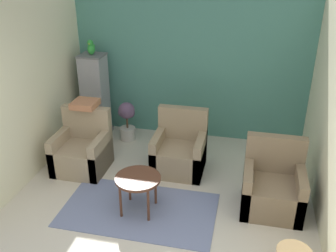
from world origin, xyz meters
TOP-DOWN VIEW (x-y plane):
  - wall_back_accent at (0.00, 3.56)m, footprint 4.34×0.06m
  - wall_left at (-2.14, 1.76)m, footprint 0.06×3.53m
  - wall_right at (2.14, 1.76)m, footprint 0.06×3.53m
  - area_rug at (-0.24, 1.04)m, footprint 2.10×1.19m
  - coffee_table at (-0.24, 1.04)m, footprint 0.61×0.61m
  - armchair_left at (-1.45, 1.89)m, footprint 0.80×0.76m
  - armchair_right at (1.52, 1.51)m, footprint 0.80×0.76m
  - armchair_middle at (0.09, 2.22)m, footprint 0.80×0.76m
  - birdcage at (-1.71, 3.14)m, footprint 0.46×0.46m
  - parrot at (-1.71, 3.15)m, footprint 0.13×0.23m
  - potted_plant at (-1.07, 3.05)m, footprint 0.33×0.30m
  - throw_pillow at (-1.45, 2.16)m, footprint 0.38×0.38m

SIDE VIEW (x-z plane):
  - area_rug at x=-0.24m, z-range 0.00..0.01m
  - armchair_left at x=-1.45m, z-range -0.18..0.80m
  - armchair_right at x=1.52m, z-range -0.18..0.80m
  - armchair_middle at x=0.09m, z-range -0.18..0.80m
  - potted_plant at x=-1.07m, z-range 0.05..0.78m
  - coffee_table at x=-0.24m, z-range 0.21..0.75m
  - birdcage at x=-1.71m, z-range -0.01..1.56m
  - throw_pillow at x=-1.45m, z-range 0.98..1.08m
  - wall_back_accent at x=0.00m, z-range 0.00..2.79m
  - wall_left at x=-2.14m, z-range 0.00..2.79m
  - wall_right at x=2.14m, z-range 0.00..2.79m
  - parrot at x=-1.71m, z-range 1.55..1.82m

